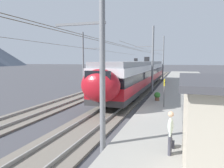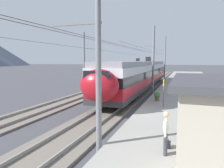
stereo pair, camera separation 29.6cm
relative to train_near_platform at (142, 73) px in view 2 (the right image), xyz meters
The scene contains 15 objects.
ground_plane 13.62m from the train_near_platform, behind, with size 400.00×400.00×0.00m, color #424247.
platform_slab 14.99m from the train_near_platform, 154.00° to the right, with size 120.00×8.57×0.35m, color gray.
track_near 13.52m from the train_near_platform, behind, with size 120.00×3.00×0.28m.
track_far 14.47m from the train_near_platform, 158.90° to the left, with size 120.00×3.00×0.28m.
train_near_platform is the anchor object (origin of this frame).
train_far_track 17.63m from the train_near_platform, 16.99° to the left, with size 28.76×2.87×4.27m.
catenary_mast_west 20.14m from the train_near_platform, behind, with size 44.63×2.30×8.10m.
catenary_mast_mid 4.50m from the train_near_platform, 153.13° to the right, with size 44.63×2.30×7.87m.
catenary_mast_east 12.04m from the train_near_platform, ahead, with size 44.63×2.30×8.45m.
catenary_mast_far_side 7.88m from the train_near_platform, 106.31° to the left, with size 44.63×2.70×7.78m.
platform_sign 12.29m from the train_near_platform, 161.28° to the right, with size 0.70×0.08×2.18m.
passenger_walking 20.64m from the train_near_platform, 166.59° to the right, with size 0.53×0.22×1.69m.
handbag_beside_passenger 20.02m from the train_near_platform, 165.93° to the right, with size 0.32×0.18×0.38m.
potted_plant_platform_edge 9.72m from the train_near_platform, 160.80° to the right, with size 0.56×0.56×0.78m.
platform_shelter 22.03m from the train_near_platform, 163.65° to the right, with size 4.90×2.30×3.07m.
Camera 2 is at (-14.58, -3.78, 3.93)m, focal length 33.43 mm.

